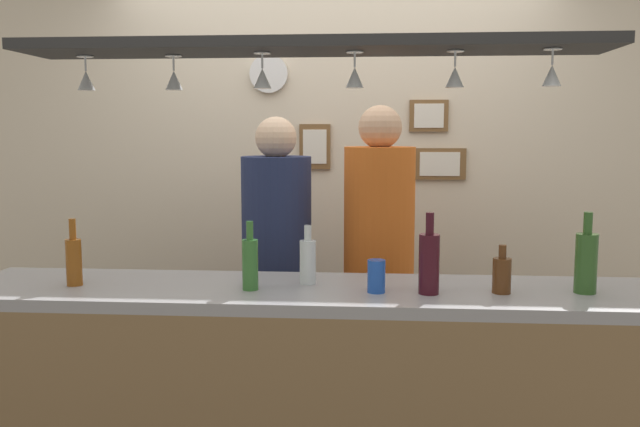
{
  "coord_description": "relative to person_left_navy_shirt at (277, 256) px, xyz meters",
  "views": [
    {
      "loc": [
        0.23,
        -2.84,
        1.63
      ],
      "look_at": [
        0.0,
        0.1,
        1.27
      ],
      "focal_mm": 37.64,
      "sensor_mm": 36.0,
      "label": 1
    }
  ],
  "objects": [
    {
      "name": "bottle_beer_brown_stubby",
      "position": [
        0.94,
        -0.75,
        0.08
      ],
      "size": [
        0.07,
        0.07,
        0.18
      ],
      "color": "#512D14",
      "rests_on": "bar_counter"
    },
    {
      "name": "bottle_beer_green_import",
      "position": [
        0.01,
        -0.77,
        0.12
      ],
      "size": [
        0.06,
        0.06,
        0.26
      ],
      "color": "#336B2D",
      "rests_on": "bar_counter"
    },
    {
      "name": "hanging_wineglass_far_left",
      "position": [
        -0.66,
        -0.61,
        0.81
      ],
      "size": [
        0.07,
        0.07,
        0.13
      ],
      "color": "silver",
      "rests_on": "overhead_glass_rack"
    },
    {
      "name": "hanging_wineglass_center",
      "position": [
        0.39,
        -0.68,
        0.81
      ],
      "size": [
        0.07,
        0.07,
        0.13
      ],
      "color": "silver",
      "rests_on": "overhead_glass_rack"
    },
    {
      "name": "drink_can",
      "position": [
        0.48,
        -0.78,
        0.07
      ],
      "size": [
        0.07,
        0.07,
        0.12
      ],
      "primitive_type": "cylinder",
      "color": "#1E4CB2",
      "rests_on": "bar_counter"
    },
    {
      "name": "person_left_navy_shirt",
      "position": [
        0.0,
        0.0,
        0.0
      ],
      "size": [
        0.34,
        0.34,
        1.71
      ],
      "color": "#2D334C",
      "rests_on": "ground_plane"
    },
    {
      "name": "bottle_beer_amber_tall",
      "position": [
        -0.68,
        -0.75,
        0.11
      ],
      "size": [
        0.06,
        0.06,
        0.26
      ],
      "color": "brown",
      "rests_on": "bar_counter"
    },
    {
      "name": "picture_frame_upper_small",
      "position": [
        0.78,
        0.69,
        0.69
      ],
      "size": [
        0.22,
        0.02,
        0.18
      ],
      "color": "brown",
      "rests_on": "back_wall"
    },
    {
      "name": "person_right_orange_shirt",
      "position": [
        0.5,
        0.0,
        0.03
      ],
      "size": [
        0.34,
        0.34,
        1.76
      ],
      "color": "#2D334C",
      "rests_on": "ground_plane"
    },
    {
      "name": "back_wall",
      "position": [
        0.23,
        0.74,
        0.27
      ],
      "size": [
        4.4,
        0.06,
        2.6
      ],
      "primitive_type": "cube",
      "color": "beige",
      "rests_on": "ground_plane"
    },
    {
      "name": "bottle_soda_clear",
      "position": [
        0.22,
        -0.65,
        0.11
      ],
      "size": [
        0.06,
        0.06,
        0.23
      ],
      "color": "silver",
      "rests_on": "bar_counter"
    },
    {
      "name": "overhead_glass_rack",
      "position": [
        0.23,
        -0.66,
        0.92
      ],
      "size": [
        2.2,
        0.36,
        0.04
      ],
      "primitive_type": "cube",
      "color": "black"
    },
    {
      "name": "hanging_wineglass_center_left",
      "position": [
        0.05,
        -0.67,
        0.81
      ],
      "size": [
        0.07,
        0.07,
        0.13
      ],
      "color": "silver",
      "rests_on": "overhead_glass_rack"
    },
    {
      "name": "bar_counter",
      "position": [
        0.23,
        -0.87,
        -0.33
      ],
      "size": [
        2.7,
        0.55,
        1.04
      ],
      "color": "#99999E",
      "rests_on": "ground_plane"
    },
    {
      "name": "bottle_wine_dark_red",
      "position": [
        0.67,
        -0.78,
        0.13
      ],
      "size": [
        0.08,
        0.08,
        0.3
      ],
      "color": "#380F19",
      "rests_on": "bar_counter"
    },
    {
      "name": "bottle_champagne_green",
      "position": [
        1.25,
        -0.73,
        0.13
      ],
      "size": [
        0.08,
        0.08,
        0.3
      ],
      "color": "#2D5623",
      "rests_on": "bar_counter"
    },
    {
      "name": "wall_clock",
      "position": [
        -0.14,
        0.69,
        0.94
      ],
      "size": [
        0.22,
        0.03,
        0.22
      ],
      "primitive_type": "cylinder",
      "rotation": [
        1.57,
        0.0,
        0.0
      ],
      "color": "white",
      "rests_on": "back_wall"
    },
    {
      "name": "picture_frame_crest",
      "position": [
        0.13,
        0.69,
        0.52
      ],
      "size": [
        0.18,
        0.02,
        0.26
      ],
      "color": "brown",
      "rests_on": "back_wall"
    },
    {
      "name": "hanging_wineglass_right",
      "position": [
        1.1,
        -0.72,
        0.81
      ],
      "size": [
        0.07,
        0.07,
        0.13
      ],
      "color": "silver",
      "rests_on": "overhead_glass_rack"
    },
    {
      "name": "hanging_wineglass_left",
      "position": [
        -0.31,
        -0.6,
        0.81
      ],
      "size": [
        0.07,
        0.07,
        0.13
      ],
      "color": "silver",
      "rests_on": "overhead_glass_rack"
    },
    {
      "name": "picture_frame_lower_pair",
      "position": [
        0.85,
        0.69,
        0.42
      ],
      "size": [
        0.3,
        0.02,
        0.18
      ],
      "color": "brown",
      "rests_on": "back_wall"
    },
    {
      "name": "hanging_wineglass_center_right",
      "position": [
        0.76,
        -0.68,
        0.81
      ],
      "size": [
        0.07,
        0.07,
        0.13
      ],
      "color": "silver",
      "rests_on": "overhead_glass_rack"
    }
  ]
}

